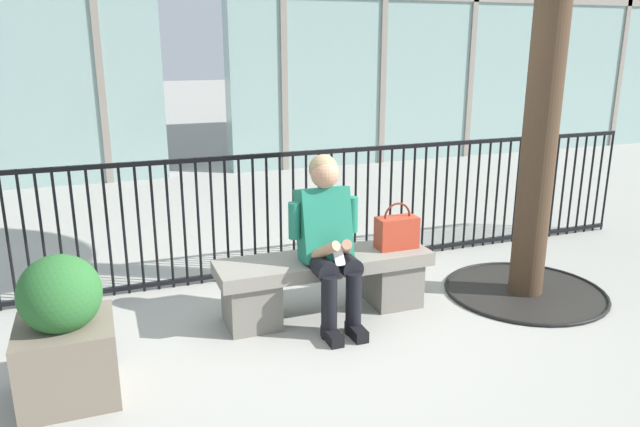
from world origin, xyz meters
TOP-DOWN VIEW (x-y plane):
  - ground_plane at (0.00, 0.00)m, footprint 60.00×60.00m
  - stone_bench at (0.00, 0.00)m, footprint 1.60×0.44m
  - seated_person_with_phone at (-0.02, -0.13)m, footprint 0.52×0.66m
  - handbag_on_bench at (0.58, -0.01)m, footprint 0.31×0.15m
  - plaza_railing at (0.00, 0.91)m, footprint 7.17×0.04m
  - planter at (-1.75, -0.52)m, footprint 0.52×0.52m

SIDE VIEW (x-z plane):
  - ground_plane at x=0.00m, z-range 0.00..0.00m
  - stone_bench at x=0.00m, z-range 0.05..0.50m
  - planter at x=-1.75m, z-range -0.03..0.82m
  - plaza_railing at x=0.00m, z-range 0.01..1.08m
  - handbag_on_bench at x=0.58m, z-range 0.40..0.76m
  - seated_person_with_phone at x=-0.02m, z-range 0.04..1.26m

